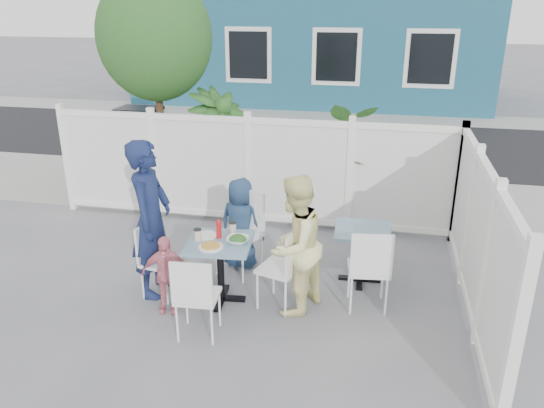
% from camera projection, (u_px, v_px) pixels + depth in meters
% --- Properties ---
extents(ground, '(80.00, 80.00, 0.00)m').
position_uv_depth(ground, '(186.00, 307.00, 5.77)').
color(ground, slate).
extents(near_sidewalk, '(24.00, 2.60, 0.01)m').
position_uv_depth(near_sidewalk, '(264.00, 191.00, 9.24)').
color(near_sidewalk, gray).
rests_on(near_sidewalk, ground).
extents(street, '(24.00, 5.00, 0.01)m').
position_uv_depth(street, '(298.00, 140.00, 12.61)').
color(street, black).
rests_on(street, ground).
extents(far_sidewalk, '(24.00, 1.60, 0.01)m').
position_uv_depth(far_sidewalk, '(315.00, 114.00, 15.44)').
color(far_sidewalk, gray).
rests_on(far_sidewalk, ground).
extents(building, '(11.00, 6.00, 6.00)m').
position_uv_depth(building, '(317.00, 4.00, 17.56)').
color(building, '#1F556A').
rests_on(building, ground).
extents(fence_back, '(5.86, 0.08, 1.60)m').
position_uv_depth(fence_back, '(248.00, 173.00, 7.66)').
color(fence_back, white).
rests_on(fence_back, ground).
extents(fence_right, '(0.08, 3.66, 1.60)m').
position_uv_depth(fence_right, '(478.00, 243.00, 5.45)').
color(fence_right, white).
rests_on(fence_right, ground).
extents(tree, '(1.80, 1.62, 3.59)m').
position_uv_depth(tree, '(154.00, 37.00, 8.16)').
color(tree, '#382316').
rests_on(tree, ground).
extents(utility_cabinet, '(0.70, 0.51, 1.28)m').
position_uv_depth(utility_cabinet, '(142.00, 146.00, 9.64)').
color(utility_cabinet, gold).
rests_on(utility_cabinet, ground).
extents(potted_shrub_a, '(1.42, 1.42, 1.86)m').
position_uv_depth(potted_shrub_a, '(218.00, 149.00, 8.38)').
color(potted_shrub_a, '#234C1C').
rests_on(potted_shrub_a, ground).
extents(potted_shrub_b, '(1.75, 1.63, 1.60)m').
position_uv_depth(potted_shrub_b, '(353.00, 167.00, 7.92)').
color(potted_shrub_b, '#234C1C').
rests_on(potted_shrub_b, ground).
extents(main_table, '(0.74, 0.74, 0.72)m').
position_uv_depth(main_table, '(220.00, 255.00, 5.72)').
color(main_table, teal).
rests_on(main_table, ground).
extents(spare_table, '(0.66, 0.66, 0.67)m').
position_uv_depth(spare_table, '(362.00, 241.00, 6.14)').
color(spare_table, teal).
rests_on(spare_table, ground).
extents(chair_left, '(0.43, 0.44, 0.85)m').
position_uv_depth(chair_left, '(155.00, 254.00, 5.87)').
color(chair_left, white).
rests_on(chair_left, ground).
extents(chair_right, '(0.51, 0.52, 0.92)m').
position_uv_depth(chair_right, '(286.00, 263.00, 5.59)').
color(chair_right, white).
rests_on(chair_right, ground).
extents(chair_back, '(0.60, 0.59, 1.02)m').
position_uv_depth(chair_back, '(243.00, 226.00, 6.36)').
color(chair_back, white).
rests_on(chair_back, ground).
extents(chair_near, '(0.43, 0.41, 0.88)m').
position_uv_depth(chair_near, '(195.00, 293.00, 5.06)').
color(chair_near, white).
rests_on(chair_near, ground).
extents(chair_spare, '(0.48, 0.47, 0.94)m').
position_uv_depth(chair_spare, '(370.00, 265.00, 5.52)').
color(chair_spare, white).
rests_on(chair_spare, ground).
extents(man, '(0.48, 0.68, 1.78)m').
position_uv_depth(man, '(151.00, 219.00, 5.79)').
color(man, '#141E45').
rests_on(man, ground).
extents(woman, '(0.81, 0.90, 1.51)m').
position_uv_depth(woman, '(295.00, 246.00, 5.48)').
color(woman, '#F8EA5A').
rests_on(woman, ground).
extents(boy, '(0.62, 0.47, 1.15)m').
position_uv_depth(boy, '(241.00, 223.00, 6.48)').
color(boy, navy).
rests_on(boy, ground).
extents(toddler, '(0.54, 0.29, 0.87)m').
position_uv_depth(toddler, '(166.00, 274.00, 5.56)').
color(toddler, '#DB7787').
rests_on(toddler, ground).
extents(plate_main, '(0.26, 0.26, 0.02)m').
position_uv_depth(plate_main, '(211.00, 247.00, 5.51)').
color(plate_main, white).
rests_on(plate_main, main_table).
extents(plate_side, '(0.24, 0.24, 0.02)m').
position_uv_depth(plate_side, '(207.00, 235.00, 5.78)').
color(plate_side, white).
rests_on(plate_side, main_table).
extents(salad_bowl, '(0.24, 0.24, 0.06)m').
position_uv_depth(salad_bowl, '(238.00, 240.00, 5.62)').
color(salad_bowl, white).
rests_on(salad_bowl, main_table).
extents(coffee_cup_a, '(0.08, 0.08, 0.12)m').
position_uv_depth(coffee_cup_a, '(198.00, 235.00, 5.66)').
color(coffee_cup_a, beige).
rests_on(coffee_cup_a, main_table).
extents(coffee_cup_b, '(0.08, 0.08, 0.12)m').
position_uv_depth(coffee_cup_b, '(233.00, 228.00, 5.84)').
color(coffee_cup_b, beige).
rests_on(coffee_cup_b, main_table).
extents(ketchup_bottle, '(0.06, 0.06, 0.19)m').
position_uv_depth(ketchup_bottle, '(219.00, 230.00, 5.70)').
color(ketchup_bottle, red).
rests_on(ketchup_bottle, main_table).
extents(salt_shaker, '(0.03, 0.03, 0.07)m').
position_uv_depth(salt_shaker, '(217.00, 229.00, 5.86)').
color(salt_shaker, white).
rests_on(salt_shaker, main_table).
extents(pepper_shaker, '(0.03, 0.03, 0.07)m').
position_uv_depth(pepper_shaker, '(220.00, 228.00, 5.88)').
color(pepper_shaker, black).
rests_on(pepper_shaker, main_table).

